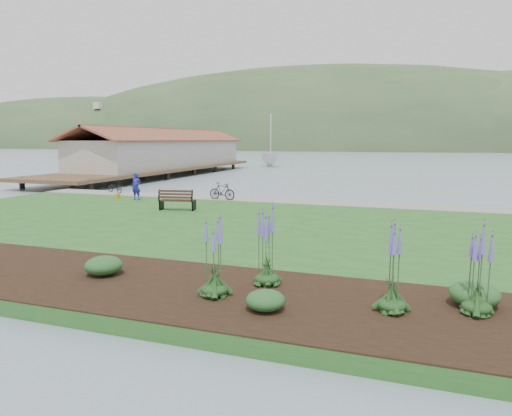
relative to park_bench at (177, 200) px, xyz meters
The scene contains 19 objects.
ground 4.33m from the park_bench, 20.28° to the right, with size 600.00×600.00×0.00m, color gray.
lawn 5.31m from the park_bench, 41.19° to the right, with size 34.00×20.00×0.40m, color #22571E.
shoreline_path 6.75m from the park_bench, 53.96° to the left, with size 34.00×2.20×0.03m, color gray.
garden_bed 13.25m from the park_bench, 58.30° to the right, with size 24.00×4.40×0.04m, color black.
far_hillside 170.23m from the park_bench, 81.91° to the left, with size 580.00×80.00×38.00m, color #34502D, non-canonical shape.
pier_pavilion 30.65m from the park_bench, 121.62° to the left, with size 8.00×36.00×5.40m.
park_bench is the anchor object (origin of this frame).
person 5.35m from the park_bench, 146.75° to the left, with size 0.71×0.49×1.96m, color #212299.
bicycle_a 9.95m from the park_bench, 144.77° to the left, with size 1.57×0.55×0.82m, color black.
bicycle_b 4.74m from the park_bench, 83.43° to the left, with size 1.78×0.52×1.07m, color black.
sailboat 46.86m from the park_bench, 101.51° to the left, with size 9.68×9.86×25.52m, color silver.
pannier 6.59m from the park_bench, 153.41° to the left, with size 0.20×0.31×0.33m, color orange.
echium_0 13.83m from the park_bench, 57.23° to the right, with size 0.62×0.62×2.14m.
echium_1 13.38m from the park_bench, 51.13° to the right, with size 0.62×0.62×2.33m.
echium_2 16.09m from the park_bench, 44.43° to the right, with size 0.62×0.62×2.07m.
echium_3 17.06m from the park_bench, 39.32° to the right, with size 0.62×0.62×2.17m.
shrub_0 11.72m from the park_bench, 70.57° to the right, with size 1.02×1.02×0.51m, color #1E4C21.
shrub_1 15.00m from the park_bench, 53.61° to the right, with size 0.87×0.87×0.43m, color #1E4C21.
shrub_2 16.75m from the park_bench, 37.99° to the right, with size 1.08×1.08×0.54m, color #1E4C21.
Camera 1 is at (7.89, -19.61, 4.10)m, focal length 32.00 mm.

